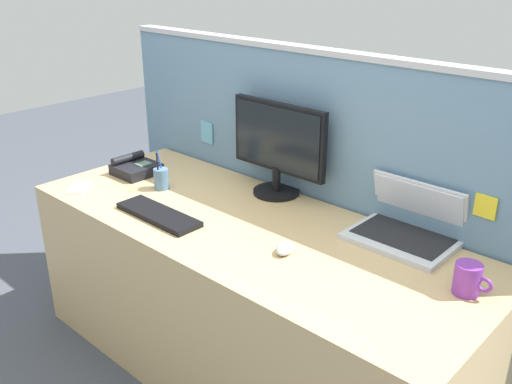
# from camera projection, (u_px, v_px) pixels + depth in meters

# --- Properties ---
(ground_plane) EXTENTS (10.00, 10.00, 0.00)m
(ground_plane) POSITION_uv_depth(u_px,v_px,m) (248.00, 368.00, 2.49)
(ground_plane) COLOR #424751
(desk) EXTENTS (1.95, 0.75, 0.70)m
(desk) POSITION_uv_depth(u_px,v_px,m) (248.00, 300.00, 2.36)
(desk) COLOR tan
(desk) RESTS_ON ground_plane
(cubicle_divider) EXTENTS (2.27, 0.08, 1.33)m
(cubicle_divider) POSITION_uv_depth(u_px,v_px,m) (312.00, 200.00, 2.52)
(cubicle_divider) COLOR #6084A3
(cubicle_divider) RESTS_ON ground_plane
(desktop_monitor) EXTENTS (0.49, 0.20, 0.40)m
(desktop_monitor) POSITION_uv_depth(u_px,v_px,m) (278.00, 144.00, 2.42)
(desktop_monitor) COLOR black
(desktop_monitor) RESTS_ON desk
(laptop) EXTENTS (0.37, 0.28, 0.21)m
(laptop) POSITION_uv_depth(u_px,v_px,m) (408.00, 227.00, 2.09)
(laptop) COLOR silver
(laptop) RESTS_ON desk
(desk_phone) EXTENTS (0.18, 0.19, 0.08)m
(desk_phone) POSITION_uv_depth(u_px,v_px,m) (136.00, 168.00, 2.72)
(desk_phone) COLOR black
(desk_phone) RESTS_ON desk
(keyboard_main) EXTENTS (0.40, 0.13, 0.02)m
(keyboard_main) POSITION_uv_depth(u_px,v_px,m) (158.00, 215.00, 2.27)
(keyboard_main) COLOR black
(keyboard_main) RESTS_ON desk
(computer_mouse_right_hand) EXTENTS (0.09, 0.11, 0.03)m
(computer_mouse_right_hand) POSITION_uv_depth(u_px,v_px,m) (285.00, 248.00, 2.00)
(computer_mouse_right_hand) COLOR #B2B5BC
(computer_mouse_right_hand) RESTS_ON desk
(pen_cup) EXTENTS (0.07, 0.07, 0.18)m
(pen_cup) POSITION_uv_depth(u_px,v_px,m) (160.00, 179.00, 2.53)
(pen_cup) COLOR #4C7093
(pen_cup) RESTS_ON desk
(cell_phone_white_slab) EXTENTS (0.15, 0.15, 0.01)m
(cell_phone_white_slab) POSITION_uv_depth(u_px,v_px,m) (78.00, 188.00, 2.55)
(cell_phone_white_slab) COLOR silver
(cell_phone_white_slab) RESTS_ON desk
(coffee_mug) EXTENTS (0.12, 0.08, 0.10)m
(coffee_mug) POSITION_uv_depth(u_px,v_px,m) (468.00, 279.00, 1.75)
(coffee_mug) COLOR purple
(coffee_mug) RESTS_ON desk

